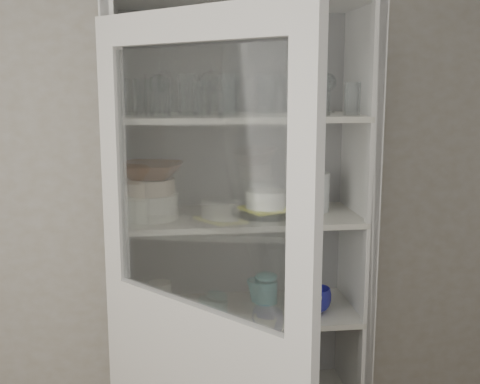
% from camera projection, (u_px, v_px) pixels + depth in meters
% --- Properties ---
extents(wall_back, '(3.60, 0.02, 2.60)m').
position_uv_depth(wall_back, '(188.00, 195.00, 2.61)').
color(wall_back, gray).
rests_on(wall_back, ground).
extents(pantry_cabinet, '(1.00, 0.45, 2.10)m').
position_uv_depth(pantry_cabinet, '(238.00, 285.00, 2.54)').
color(pantry_cabinet, silver).
rests_on(pantry_cabinet, floor).
extents(cupboard_door, '(0.62, 0.70, 2.00)m').
position_uv_depth(cupboard_door, '(198.00, 372.00, 1.92)').
color(cupboard_door, silver).
rests_on(cupboard_door, floor).
extents(tumbler_0, '(0.07, 0.07, 0.14)m').
position_uv_depth(tumbler_0, '(143.00, 98.00, 2.19)').
color(tumbler_0, silver).
rests_on(tumbler_0, shelf_glass).
extents(tumbler_1, '(0.09, 0.09, 0.14)m').
position_uv_depth(tumbler_1, '(161.00, 97.00, 2.15)').
color(tumbler_1, silver).
rests_on(tumbler_1, shelf_glass).
extents(tumbler_2, '(0.09, 0.09, 0.15)m').
position_uv_depth(tumbler_2, '(229.00, 95.00, 2.18)').
color(tumbler_2, silver).
rests_on(tumbler_2, shelf_glass).
extents(tumbler_3, '(0.08, 0.08, 0.13)m').
position_uv_depth(tumbler_3, '(202.00, 98.00, 2.21)').
color(tumbler_3, silver).
rests_on(tumbler_3, shelf_glass).
extents(tumbler_4, '(0.10, 0.10, 0.15)m').
position_uv_depth(tumbler_4, '(266.00, 95.00, 2.20)').
color(tumbler_4, silver).
rests_on(tumbler_4, shelf_glass).
extents(tumbler_5, '(0.07, 0.07, 0.14)m').
position_uv_depth(tumbler_5, '(321.00, 96.00, 2.25)').
color(tumbler_5, silver).
rests_on(tumbler_5, shelf_glass).
extents(tumbler_6, '(0.08, 0.08, 0.13)m').
position_uv_depth(tumbler_6, '(352.00, 99.00, 2.26)').
color(tumbler_6, silver).
rests_on(tumbler_6, shelf_glass).
extents(tumbler_7, '(0.08, 0.08, 0.14)m').
position_uv_depth(tumbler_7, '(134.00, 97.00, 2.31)').
color(tumbler_7, silver).
rests_on(tumbler_7, shelf_glass).
extents(tumbler_8, '(0.10, 0.10, 0.15)m').
position_uv_depth(tumbler_8, '(188.00, 95.00, 2.29)').
color(tumbler_8, silver).
rests_on(tumbler_8, shelf_glass).
extents(tumbler_9, '(0.08, 0.08, 0.13)m').
position_uv_depth(tumbler_9, '(230.00, 98.00, 2.33)').
color(tumbler_9, silver).
rests_on(tumbler_9, shelf_glass).
extents(tumbler_10, '(0.08, 0.08, 0.12)m').
position_uv_depth(tumbler_10, '(214.00, 99.00, 2.32)').
color(tumbler_10, silver).
rests_on(tumbler_10, shelf_glass).
extents(goblet_0, '(0.08, 0.08, 0.17)m').
position_uv_depth(goblet_0, '(159.00, 92.00, 2.40)').
color(goblet_0, silver).
rests_on(goblet_0, shelf_glass).
extents(goblet_1, '(0.08, 0.08, 0.18)m').
position_uv_depth(goblet_1, '(210.00, 90.00, 2.40)').
color(goblet_1, silver).
rests_on(goblet_1, shelf_glass).
extents(goblet_2, '(0.08, 0.08, 0.19)m').
position_uv_depth(goblet_2, '(288.00, 90.00, 2.48)').
color(goblet_2, silver).
rests_on(goblet_2, shelf_glass).
extents(goblet_3, '(0.08, 0.08, 0.18)m').
position_uv_depth(goblet_3, '(327.00, 91.00, 2.45)').
color(goblet_3, silver).
rests_on(goblet_3, shelf_glass).
extents(plate_stack_front, '(0.21, 0.21, 0.10)m').
position_uv_depth(plate_stack_front, '(151.00, 206.00, 2.34)').
color(plate_stack_front, white).
rests_on(plate_stack_front, shelf_plates).
extents(plate_stack_back, '(0.21, 0.21, 0.07)m').
position_uv_depth(plate_stack_back, '(138.00, 203.00, 2.48)').
color(plate_stack_back, white).
rests_on(plate_stack_back, shelf_plates).
extents(cream_bowl, '(0.22, 0.22, 0.06)m').
position_uv_depth(cream_bowl, '(150.00, 186.00, 2.33)').
color(cream_bowl, beige).
rests_on(cream_bowl, plate_stack_front).
extents(terracotta_bowl, '(0.30, 0.30, 0.06)m').
position_uv_depth(terracotta_bowl, '(150.00, 171.00, 2.32)').
color(terracotta_bowl, brown).
rests_on(terracotta_bowl, cream_bowl).
extents(glass_platter, '(0.33, 0.33, 0.02)m').
position_uv_depth(glass_platter, '(266.00, 212.00, 2.42)').
color(glass_platter, silver).
rests_on(glass_platter, shelf_plates).
extents(yellow_trivet, '(0.22, 0.22, 0.01)m').
position_uv_depth(yellow_trivet, '(266.00, 209.00, 2.42)').
color(yellow_trivet, yellow).
rests_on(yellow_trivet, glass_platter).
extents(white_ramekin, '(0.20, 0.20, 0.07)m').
position_uv_depth(white_ramekin, '(266.00, 199.00, 2.41)').
color(white_ramekin, white).
rests_on(white_ramekin, yellow_trivet).
extents(grey_bowl_stack, '(0.13, 0.13, 0.16)m').
position_uv_depth(grey_bowl_stack, '(314.00, 192.00, 2.47)').
color(grey_bowl_stack, silver).
rests_on(grey_bowl_stack, shelf_plates).
extents(mug_blue, '(0.16, 0.16, 0.10)m').
position_uv_depth(mug_blue, '(316.00, 300.00, 2.45)').
color(mug_blue, navy).
rests_on(mug_blue, shelf_mugs).
extents(mug_teal, '(0.13, 0.13, 0.09)m').
position_uv_depth(mug_teal, '(259.00, 290.00, 2.57)').
color(mug_teal, teal).
rests_on(mug_teal, shelf_mugs).
extents(mug_white, '(0.10, 0.10, 0.09)m').
position_uv_depth(mug_white, '(310.00, 306.00, 2.39)').
color(mug_white, white).
rests_on(mug_white, shelf_mugs).
extents(teal_jar, '(0.10, 0.10, 0.11)m').
position_uv_depth(teal_jar, '(266.00, 290.00, 2.55)').
color(teal_jar, teal).
rests_on(teal_jar, shelf_mugs).
extents(measuring_cups, '(0.09, 0.09, 0.04)m').
position_uv_depth(measuring_cups, '(178.00, 311.00, 2.41)').
color(measuring_cups, silver).
rests_on(measuring_cups, shelf_mugs).
extents(white_canister, '(0.10, 0.10, 0.12)m').
position_uv_depth(white_canister, '(160.00, 296.00, 2.47)').
color(white_canister, white).
rests_on(white_canister, shelf_mugs).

